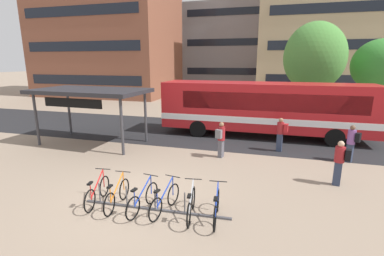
% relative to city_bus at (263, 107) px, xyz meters
% --- Properties ---
extents(ground, '(200.00, 200.00, 0.00)m').
position_rel_city_bus_xyz_m(ground, '(-3.72, -9.16, -1.78)').
color(ground, gray).
extents(bus_lane_asphalt, '(80.00, 7.20, 0.01)m').
position_rel_city_bus_xyz_m(bus_lane_asphalt, '(-3.72, 0.00, -1.77)').
color(bus_lane_asphalt, '#232326').
rests_on(bus_lane_asphalt, ground).
extents(city_bus, '(12.04, 2.64, 3.20)m').
position_rel_city_bus_xyz_m(city_bus, '(0.00, 0.00, 0.00)').
color(city_bus, red).
rests_on(city_bus, ground).
extents(bike_rack, '(4.66, 0.29, 0.70)m').
position_rel_city_bus_xyz_m(bike_rack, '(-2.78, -9.74, -1.68)').
color(bike_rack, '#47474C').
rests_on(bike_rack, ground).
extents(parked_bicycle_red_0, '(0.52, 1.71, 0.99)m').
position_rel_city_bus_xyz_m(parked_bicycle_red_0, '(-4.71, -9.84, -1.39)').
color(parked_bicycle_red_0, black).
rests_on(parked_bicycle_red_0, ground).
extents(parked_bicycle_orange_1, '(0.52, 1.72, 0.99)m').
position_rel_city_bus_xyz_m(parked_bicycle_orange_1, '(-3.99, -9.86, -1.39)').
color(parked_bicycle_orange_1, black).
rests_on(parked_bicycle_orange_1, ground).
extents(parked_bicycle_blue_2, '(0.52, 1.71, 0.99)m').
position_rel_city_bus_xyz_m(parked_bicycle_blue_2, '(-3.12, -9.87, -1.39)').
color(parked_bicycle_blue_2, black).
rests_on(parked_bicycle_blue_2, ground).
extents(parked_bicycle_blue_3, '(0.52, 1.71, 0.99)m').
position_rel_city_bus_xyz_m(parked_bicycle_blue_3, '(-2.45, -9.77, -1.39)').
color(parked_bicycle_blue_3, black).
rests_on(parked_bicycle_blue_3, ground).
extents(parked_bicycle_silver_4, '(0.52, 1.71, 0.99)m').
position_rel_city_bus_xyz_m(parked_bicycle_silver_4, '(-1.62, -9.80, -1.39)').
color(parked_bicycle_silver_4, black).
rests_on(parked_bicycle_silver_4, ground).
extents(parked_bicycle_blue_5, '(0.52, 1.72, 0.99)m').
position_rel_city_bus_xyz_m(parked_bicycle_blue_5, '(-0.89, -9.76, -1.39)').
color(parked_bicycle_blue_5, black).
rests_on(parked_bicycle_blue_5, ground).
extents(transit_shelter, '(6.13, 3.46, 2.99)m').
position_rel_city_bus_xyz_m(transit_shelter, '(-8.87, -4.08, 1.03)').
color(transit_shelter, '#38383D').
rests_on(transit_shelter, ground).
extents(commuter_red_pack_0, '(0.58, 0.42, 1.72)m').
position_rel_city_bus_xyz_m(commuter_red_pack_0, '(1.00, -2.75, -0.78)').
color(commuter_red_pack_0, '#2D3851').
rests_on(commuter_red_pack_0, ground).
extents(commuter_black_pack_1, '(0.58, 0.43, 1.69)m').
position_rel_city_bus_xyz_m(commuter_black_pack_1, '(2.95, -6.27, -0.80)').
color(commuter_black_pack_1, '#2D3851').
rests_on(commuter_black_pack_1, ground).
extents(commuter_black_pack_2, '(0.61, 0.53, 1.70)m').
position_rel_city_bus_xyz_m(commuter_black_pack_2, '(4.00, -3.46, -0.80)').
color(commuter_black_pack_2, '#2D3851').
rests_on(commuter_black_pack_2, ground).
extents(commuter_grey_pack_3, '(0.45, 0.59, 1.70)m').
position_rel_city_bus_xyz_m(commuter_grey_pack_3, '(-1.71, -4.45, -0.80)').
color(commuter_grey_pack_3, '#565660').
rests_on(commuter_grey_pack_3, ground).
extents(street_tree_0, '(4.63, 4.63, 7.38)m').
position_rel_city_bus_xyz_m(street_tree_0, '(3.48, 7.16, 2.97)').
color(street_tree_0, brown).
rests_on(street_tree_0, ground).
extents(street_tree_1, '(4.37, 4.37, 6.17)m').
position_rel_city_bus_xyz_m(street_tree_1, '(8.68, 9.02, 2.33)').
color(street_tree_1, brown).
rests_on(street_tree_1, ground).
extents(building_left_wing, '(16.66, 11.63, 18.94)m').
position_rel_city_bus_xyz_m(building_left_wing, '(-20.66, 17.20, 7.70)').
color(building_left_wing, brown).
rests_on(building_left_wing, ground).
extents(building_right_wing, '(19.16, 13.60, 19.42)m').
position_rel_city_bus_xyz_m(building_right_wing, '(8.09, 25.55, 7.93)').
color(building_right_wing, tan).
rests_on(building_right_wing, ground).
extents(building_centre_block, '(18.49, 12.58, 13.83)m').
position_rel_city_bus_xyz_m(building_centre_block, '(-5.49, 36.06, 5.14)').
color(building_centre_block, gray).
rests_on(building_centre_block, ground).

